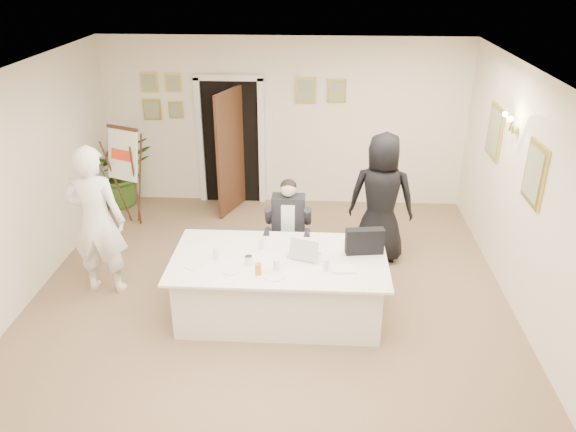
{
  "coord_description": "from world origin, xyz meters",
  "views": [
    {
      "loc": [
        0.57,
        -5.56,
        3.99
      ],
      "look_at": [
        0.23,
        0.6,
        1.07
      ],
      "focal_mm": 35.0,
      "sensor_mm": 36.0,
      "label": 1
    }
  ],
  "objects_px": {
    "conference_table": "(279,286)",
    "seated_man": "(288,228)",
    "steel_jug": "(249,260)",
    "potted_palm": "(119,170)",
    "laptop": "(304,245)",
    "laptop_bag": "(365,241)",
    "standing_woman": "(381,198)",
    "paper_stack": "(343,269)",
    "flip_chart": "(130,181)",
    "standing_man": "(96,221)",
    "oj_glass": "(258,269)"
  },
  "relations": [
    {
      "from": "flip_chart",
      "to": "potted_palm",
      "type": "distance_m",
      "value": 0.9
    },
    {
      "from": "flip_chart",
      "to": "laptop",
      "type": "bearing_deg",
      "value": -39.35
    },
    {
      "from": "flip_chart",
      "to": "laptop",
      "type": "height_order",
      "value": "flip_chart"
    },
    {
      "from": "laptop_bag",
      "to": "paper_stack",
      "type": "bearing_deg",
      "value": -129.96
    },
    {
      "from": "potted_palm",
      "to": "steel_jug",
      "type": "height_order",
      "value": "potted_palm"
    },
    {
      "from": "laptop",
      "to": "steel_jug",
      "type": "bearing_deg",
      "value": -139.81
    },
    {
      "from": "seated_man",
      "to": "paper_stack",
      "type": "distance_m",
      "value": 1.37
    },
    {
      "from": "seated_man",
      "to": "standing_woman",
      "type": "relative_size",
      "value": 0.75
    },
    {
      "from": "seated_man",
      "to": "potted_palm",
      "type": "bearing_deg",
      "value": 156.11
    },
    {
      "from": "flip_chart",
      "to": "paper_stack",
      "type": "distance_m",
      "value": 4.14
    },
    {
      "from": "seated_man",
      "to": "steel_jug",
      "type": "height_order",
      "value": "seated_man"
    },
    {
      "from": "flip_chart",
      "to": "standing_man",
      "type": "bearing_deg",
      "value": -83.62
    },
    {
      "from": "steel_jug",
      "to": "potted_palm",
      "type": "bearing_deg",
      "value": 128.47
    },
    {
      "from": "conference_table",
      "to": "potted_palm",
      "type": "bearing_deg",
      "value": 133.42
    },
    {
      "from": "conference_table",
      "to": "steel_jug",
      "type": "relative_size",
      "value": 22.67
    },
    {
      "from": "standing_woman",
      "to": "laptop",
      "type": "height_order",
      "value": "standing_woman"
    },
    {
      "from": "conference_table",
      "to": "laptop",
      "type": "bearing_deg",
      "value": 14.11
    },
    {
      "from": "potted_palm",
      "to": "paper_stack",
      "type": "xyz_separation_m",
      "value": [
        3.68,
        -3.35,
        0.17
      ]
    },
    {
      "from": "oj_glass",
      "to": "paper_stack",
      "type": "bearing_deg",
      "value": 8.88
    },
    {
      "from": "laptop_bag",
      "to": "steel_jug",
      "type": "bearing_deg",
      "value": -172.98
    },
    {
      "from": "standing_woman",
      "to": "paper_stack",
      "type": "distance_m",
      "value": 1.8
    },
    {
      "from": "paper_stack",
      "to": "standing_woman",
      "type": "bearing_deg",
      "value": 71.47
    },
    {
      "from": "flip_chart",
      "to": "paper_stack",
      "type": "xyz_separation_m",
      "value": [
        3.23,
        -2.59,
        0.05
      ]
    },
    {
      "from": "standing_woman",
      "to": "laptop",
      "type": "bearing_deg",
      "value": 62.65
    },
    {
      "from": "oj_glass",
      "to": "potted_palm",
      "type": "bearing_deg",
      "value": 128.15
    },
    {
      "from": "standing_woman",
      "to": "paper_stack",
      "type": "bearing_deg",
      "value": 80.26
    },
    {
      "from": "conference_table",
      "to": "steel_jug",
      "type": "bearing_deg",
      "value": -152.07
    },
    {
      "from": "standing_man",
      "to": "standing_woman",
      "type": "bearing_deg",
      "value": -162.61
    },
    {
      "from": "flip_chart",
      "to": "paper_stack",
      "type": "height_order",
      "value": "flip_chart"
    },
    {
      "from": "conference_table",
      "to": "seated_man",
      "type": "relative_size",
      "value": 1.82
    },
    {
      "from": "standing_man",
      "to": "laptop_bag",
      "type": "bearing_deg",
      "value": 176.77
    },
    {
      "from": "seated_man",
      "to": "potted_palm",
      "type": "distance_m",
      "value": 3.71
    },
    {
      "from": "steel_jug",
      "to": "seated_man",
      "type": "bearing_deg",
      "value": 71.16
    },
    {
      "from": "conference_table",
      "to": "oj_glass",
      "type": "relative_size",
      "value": 19.18
    },
    {
      "from": "potted_palm",
      "to": "seated_man",
      "type": "bearing_deg",
      "value": -35.84
    },
    {
      "from": "conference_table",
      "to": "steel_jug",
      "type": "distance_m",
      "value": 0.58
    },
    {
      "from": "seated_man",
      "to": "standing_woman",
      "type": "xyz_separation_m",
      "value": [
        1.25,
        0.51,
        0.23
      ]
    },
    {
      "from": "laptop",
      "to": "flip_chart",
      "type": "bearing_deg",
      "value": 158.94
    },
    {
      "from": "conference_table",
      "to": "standing_man",
      "type": "xyz_separation_m",
      "value": [
        -2.28,
        0.42,
        0.59
      ]
    },
    {
      "from": "potted_palm",
      "to": "steel_jug",
      "type": "distance_m",
      "value": 4.22
    },
    {
      "from": "conference_table",
      "to": "seated_man",
      "type": "distance_m",
      "value": 1.0
    },
    {
      "from": "conference_table",
      "to": "potted_palm",
      "type": "height_order",
      "value": "potted_palm"
    },
    {
      "from": "standing_man",
      "to": "paper_stack",
      "type": "relative_size",
      "value": 7.4
    },
    {
      "from": "seated_man",
      "to": "oj_glass",
      "type": "bearing_deg",
      "value": -88.86
    },
    {
      "from": "seated_man",
      "to": "steel_jug",
      "type": "relative_size",
      "value": 12.46
    },
    {
      "from": "flip_chart",
      "to": "laptop_bag",
      "type": "distance_m",
      "value": 4.12
    },
    {
      "from": "potted_palm",
      "to": "laptop",
      "type": "height_order",
      "value": "potted_palm"
    },
    {
      "from": "conference_table",
      "to": "laptop",
      "type": "xyz_separation_m",
      "value": [
        0.28,
        0.07,
        0.52
      ]
    },
    {
      "from": "laptop_bag",
      "to": "steel_jug",
      "type": "distance_m",
      "value": 1.37
    },
    {
      "from": "oj_glass",
      "to": "conference_table",
      "type": "bearing_deg",
      "value": 61.93
    }
  ]
}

